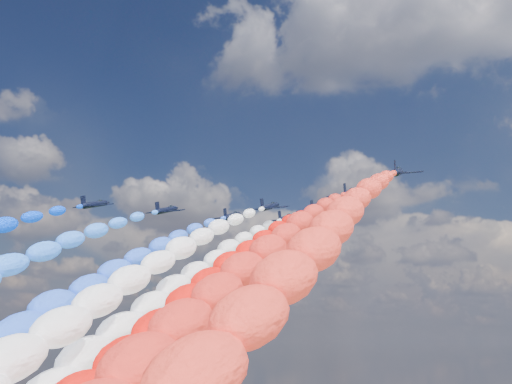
% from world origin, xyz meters
% --- Properties ---
extents(jet_0, '(9.56, 12.71, 6.00)m').
position_xyz_m(jet_0, '(-34.61, -6.61, 92.39)').
color(jet_0, black).
extents(jet_1, '(9.46, 12.63, 6.00)m').
position_xyz_m(jet_1, '(-22.91, 4.76, 92.39)').
color(jet_1, black).
extents(jet_2, '(9.36, 12.56, 6.00)m').
position_xyz_m(jet_2, '(-11.66, 16.89, 92.39)').
color(jet_2, black).
extents(trail_2, '(5.94, 96.07, 47.03)m').
position_xyz_m(trail_2, '(-11.66, -33.06, 70.38)').
color(trail_2, blue).
extents(jet_3, '(9.29, 12.51, 6.00)m').
position_xyz_m(jet_3, '(0.57, 10.68, 92.39)').
color(jet_3, black).
extents(trail_3, '(5.94, 96.07, 47.03)m').
position_xyz_m(trail_3, '(0.57, -39.27, 70.38)').
color(trail_3, white).
extents(jet_4, '(9.28, 12.51, 6.00)m').
position_xyz_m(jet_4, '(-0.48, 24.64, 92.39)').
color(jet_4, black).
extents(trail_4, '(5.94, 96.07, 47.03)m').
position_xyz_m(trail_4, '(-0.48, -25.30, 70.38)').
color(trail_4, white).
extents(jet_5, '(9.47, 12.64, 6.00)m').
position_xyz_m(jet_5, '(9.97, 16.45, 92.39)').
color(jet_5, black).
extents(trail_5, '(5.94, 96.07, 47.03)m').
position_xyz_m(trail_5, '(9.97, -33.50, 70.38)').
color(trail_5, red).
extents(jet_6, '(9.29, 12.51, 6.00)m').
position_xyz_m(jet_6, '(20.61, 4.63, 92.39)').
color(jet_6, black).
extents(trail_6, '(5.94, 96.07, 47.03)m').
position_xyz_m(trail_6, '(20.61, -45.32, 70.38)').
color(trail_6, red).
extents(jet_7, '(9.78, 12.86, 6.00)m').
position_xyz_m(jet_7, '(32.59, -7.77, 92.39)').
color(jet_7, black).
extents(trail_7, '(5.94, 96.07, 47.03)m').
position_xyz_m(trail_7, '(32.59, -57.71, 70.38)').
color(trail_7, '#F53628').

